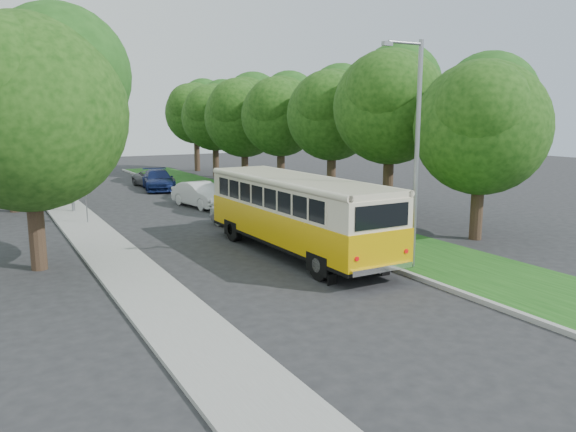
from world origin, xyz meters
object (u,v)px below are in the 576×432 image
lamppost_near (415,148)px  car_silver (243,214)px  car_white (200,195)px  car_blue (158,180)px  car_grey (154,179)px  lamppost_far (67,140)px  vintage_bus (297,215)px

lamppost_near → car_silver: 10.77m
car_white → car_blue: car_white is taller
car_white → car_grey: bearing=78.6°
lamppost_far → car_silver: 11.47m
car_grey → vintage_bus: bearing=-99.8°
lamppost_near → car_blue: bearing=93.8°
lamppost_far → car_white: lamppost_far is taller
lamppost_near → lamppost_far: lamppost_near is taller
vintage_bus → car_blue: vintage_bus is taller
lamppost_near → car_blue: lamppost_near is taller
vintage_bus → car_grey: bearing=86.5°
lamppost_far → car_silver: size_ratio=1.85×
car_blue → lamppost_near: bearing=-76.4°
car_silver → car_grey: car_silver is taller
car_silver → lamppost_near: bearing=-89.1°
car_silver → car_white: size_ratio=0.89×
lamppost_far → car_blue: bearing=46.4°
lamppost_far → car_grey: 12.48m
lamppost_near → car_white: 17.49m
vintage_bus → car_white: size_ratio=2.33×
lamppost_near → lamppost_far: size_ratio=1.07×
lamppost_near → vintage_bus: lamppost_near is taller
car_silver → car_blue: bearing=77.2°
car_silver → car_blue: (0.41, 16.14, 0.06)m
lamppost_near → vintage_bus: (-2.48, 3.95, -2.79)m
lamppost_far → car_silver: bearing=-51.8°
lamppost_near → car_white: (-1.71, 17.02, -3.61)m
lamppost_far → vintage_bus: 16.11m
lamppost_near → vintage_bus: size_ratio=0.75×
vintage_bus → car_grey: vintage_bus is taller
lamppost_near → car_white: size_ratio=1.75×
lamppost_near → car_grey: 28.21m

